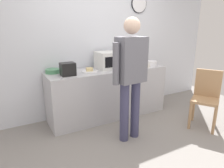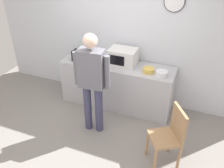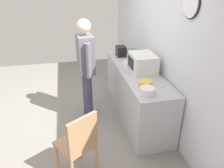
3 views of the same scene
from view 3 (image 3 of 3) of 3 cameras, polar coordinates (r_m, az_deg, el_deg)
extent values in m
plane|color=gray|center=(4.05, -11.17, -8.91)|extent=(6.00, 6.00, 0.00)
cube|color=silver|center=(3.80, 12.19, 10.46)|extent=(5.40, 0.10, 2.60)
cylinder|color=white|center=(2.83, 20.19, 19.25)|extent=(0.32, 0.03, 0.32)
cylinder|color=black|center=(2.83, 20.25, 19.24)|extent=(0.34, 0.02, 0.34)
cube|color=#B7B7BC|center=(3.92, 6.34, -2.16)|extent=(2.15, 0.62, 0.88)
cube|color=silver|center=(3.62, 8.12, 5.53)|extent=(0.50, 0.38, 0.30)
cube|color=black|center=(3.61, 4.91, 5.66)|extent=(0.30, 0.01, 0.18)
cylinder|color=white|center=(4.04, 4.88, 5.77)|extent=(0.28, 0.28, 0.01)
cube|color=#D5BC7F|center=(4.03, 4.90, 6.21)|extent=(0.14, 0.14, 0.05)
cylinder|color=gold|center=(3.17, 8.83, 0.18)|extent=(0.20, 0.20, 0.08)
cylinder|color=white|center=(2.94, 9.29, -1.79)|extent=(0.20, 0.20, 0.10)
cylinder|color=#4C8E60|center=(4.60, 5.33, 8.63)|extent=(0.24, 0.24, 0.06)
cube|color=black|center=(4.35, 2.36, 8.63)|extent=(0.22, 0.18, 0.20)
cube|color=silver|center=(3.20, 13.29, -0.65)|extent=(0.09, 0.16, 0.01)
cube|color=silver|center=(4.49, -0.39, 7.91)|extent=(0.09, 0.16, 0.01)
cylinder|color=#3E3E5F|center=(3.76, -6.15, -3.51)|extent=(0.13, 0.13, 0.88)
cylinder|color=#3E3E5F|center=(3.93, -6.75, -2.13)|extent=(0.13, 0.13, 0.88)
cube|color=slate|center=(3.54, -7.06, 7.82)|extent=(0.42, 0.27, 0.61)
cylinder|color=slate|center=(3.32, -6.21, 6.04)|extent=(0.09, 0.09, 0.55)
cylinder|color=slate|center=(3.79, -7.76, 8.50)|extent=(0.09, 0.09, 0.55)
sphere|color=beige|center=(3.43, -7.48, 14.92)|extent=(0.22, 0.22, 0.22)
cylinder|color=#A87F56|center=(3.13, -8.60, -15.56)|extent=(0.04, 0.04, 0.45)
cylinder|color=#A87F56|center=(3.00, -14.35, -18.45)|extent=(0.04, 0.04, 0.45)
cylinder|color=#A87F56|center=(2.92, -4.19, -19.02)|extent=(0.04, 0.04, 0.45)
cube|color=#A87F56|center=(2.78, -9.72, -15.22)|extent=(0.55, 0.55, 0.04)
cube|color=#A87F56|center=(2.51, -7.70, -13.07)|extent=(0.25, 0.36, 0.45)
camera|label=1|loc=(5.36, -35.73, 14.82)|focal=33.28mm
camera|label=2|loc=(3.26, -73.61, 19.01)|focal=38.51mm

